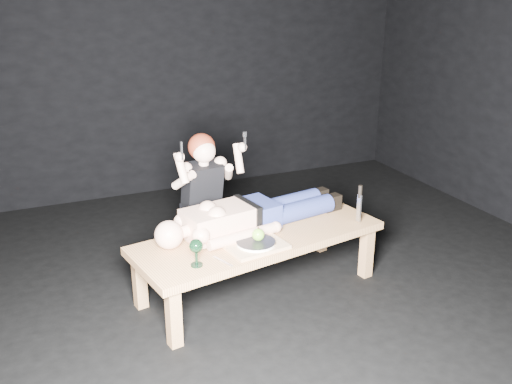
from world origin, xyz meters
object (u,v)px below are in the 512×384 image
table (259,263)px  serving_tray (256,246)px  lying_man (254,210)px  goblet (196,253)px  carving_knife (359,204)px  kneeling_woman (199,198)px

table → serving_tray: serving_tray is taller
lying_man → goblet: 0.71m
goblet → carving_knife: 1.31m
serving_tray → carving_knife: carving_knife is taller
carving_knife → serving_tray: bearing=175.4°
lying_man → carving_knife: size_ratio=5.75×
lying_man → serving_tray: lying_man is taller
table → serving_tray: 0.32m
lying_man → kneeling_woman: (-0.28, 0.42, -0.01)m
kneeling_woman → serving_tray: size_ratio=2.89×
serving_tray → goblet: 0.46m
kneeling_woman → serving_tray: 0.77m
serving_tray → carving_knife: bearing=5.5°
goblet → kneeling_woman: bearing=70.9°
kneeling_woman → carving_knife: size_ratio=3.86×
table → kneeling_woman: size_ratio=1.59×
serving_tray → lying_man: bearing=68.5°
table → goblet: bearing=-163.2°
kneeling_woman → goblet: size_ratio=6.21×
carving_knife → goblet: bearing=177.5°
lying_man → goblet: (-0.57, -0.42, -0.03)m
table → goblet: goblet is taller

